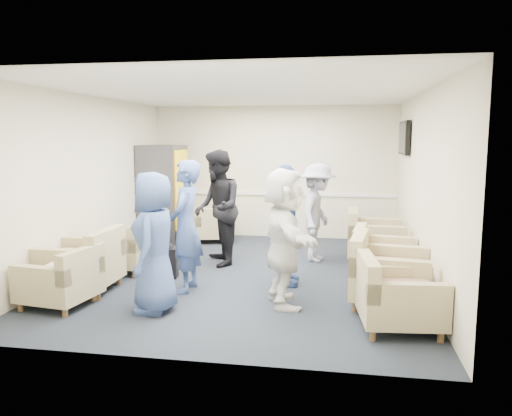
% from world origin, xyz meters
% --- Properties ---
extents(floor, '(6.00, 6.00, 0.00)m').
position_xyz_m(floor, '(0.00, 0.00, 0.00)').
color(floor, black).
rests_on(floor, ground).
extents(ceiling, '(6.00, 6.00, 0.00)m').
position_xyz_m(ceiling, '(0.00, 0.00, 2.70)').
color(ceiling, silver).
rests_on(ceiling, back_wall).
extents(back_wall, '(5.00, 0.02, 2.70)m').
position_xyz_m(back_wall, '(0.00, 3.00, 1.35)').
color(back_wall, beige).
rests_on(back_wall, floor).
extents(front_wall, '(5.00, 0.02, 2.70)m').
position_xyz_m(front_wall, '(0.00, -3.00, 1.35)').
color(front_wall, beige).
rests_on(front_wall, floor).
extents(left_wall, '(0.02, 6.00, 2.70)m').
position_xyz_m(left_wall, '(-2.50, 0.00, 1.35)').
color(left_wall, beige).
rests_on(left_wall, floor).
extents(right_wall, '(0.02, 6.00, 2.70)m').
position_xyz_m(right_wall, '(2.50, 0.00, 1.35)').
color(right_wall, beige).
rests_on(right_wall, floor).
extents(chair_rail, '(4.98, 0.04, 0.06)m').
position_xyz_m(chair_rail, '(0.00, 2.98, 0.90)').
color(chair_rail, silver).
rests_on(chair_rail, back_wall).
extents(tv, '(0.10, 1.00, 0.58)m').
position_xyz_m(tv, '(2.44, 1.80, 2.05)').
color(tv, black).
rests_on(tv, right_wall).
extents(armchair_left_near, '(0.88, 0.88, 0.63)m').
position_xyz_m(armchair_left_near, '(-1.95, -1.78, 0.31)').
color(armchair_left_near, '#9C8F65').
rests_on(armchair_left_near, floor).
extents(armchair_left_mid, '(0.91, 0.91, 0.72)m').
position_xyz_m(armchair_left_mid, '(-1.99, -1.19, 0.36)').
color(armchair_left_mid, '#9C8F65').
rests_on(armchair_left_mid, floor).
extents(armchair_left_far, '(0.82, 0.82, 0.64)m').
position_xyz_m(armchair_left_far, '(-1.90, -0.12, 0.32)').
color(armchair_left_far, '#9C8F65').
rests_on(armchair_left_far, floor).
extents(armchair_right_near, '(0.92, 0.92, 0.67)m').
position_xyz_m(armchair_right_near, '(1.97, -1.87, 0.33)').
color(armchair_right_near, '#9C8F65').
rests_on(armchair_right_near, floor).
extents(armchair_right_midnear, '(1.03, 1.03, 0.74)m').
position_xyz_m(armchair_right_midnear, '(1.93, -1.06, 0.37)').
color(armchair_right_midnear, '#9C8F65').
rests_on(armchair_right_midnear, floor).
extents(armchair_right_midfar, '(0.94, 0.94, 0.68)m').
position_xyz_m(armchair_right_midfar, '(1.95, -0.14, 0.34)').
color(armchair_right_midfar, '#9C8F65').
rests_on(armchair_right_midfar, floor).
extents(armchair_right_far, '(0.93, 0.93, 0.73)m').
position_xyz_m(armchair_right_far, '(1.90, 1.16, 0.37)').
color(armchair_right_far, '#9C8F65').
rests_on(armchair_right_far, floor).
extents(armchair_corner, '(0.91, 0.91, 0.60)m').
position_xyz_m(armchair_corner, '(-1.07, 2.26, 0.30)').
color(armchair_corner, '#9C8F65').
rests_on(armchair_corner, floor).
extents(vending_machine, '(0.78, 0.91, 1.91)m').
position_xyz_m(vending_machine, '(-2.09, 2.17, 0.96)').
color(vending_machine, '#494950').
rests_on(vending_machine, floor).
extents(backpack, '(0.34, 0.27, 0.54)m').
position_xyz_m(backpack, '(-1.14, -0.36, 0.28)').
color(backpack, black).
rests_on(backpack, floor).
extents(pillow, '(0.35, 0.45, 0.12)m').
position_xyz_m(pillow, '(-1.96, -1.78, 0.48)').
color(pillow, beige).
rests_on(pillow, armchair_left_near).
extents(person_front_left, '(0.61, 0.86, 1.66)m').
position_xyz_m(person_front_left, '(-0.78, -1.75, 0.83)').
color(person_front_left, '#39518B').
rests_on(person_front_left, floor).
extents(person_mid_left, '(0.43, 0.65, 1.76)m').
position_xyz_m(person_mid_left, '(-0.65, -0.93, 0.88)').
color(person_mid_left, '#39518B').
rests_on(person_mid_left, floor).
extents(person_back_left, '(1.00, 1.11, 1.87)m').
position_xyz_m(person_back_left, '(-0.57, 0.51, 0.93)').
color(person_back_left, black).
rests_on(person_back_left, floor).
extents(person_back_right, '(0.78, 1.15, 1.64)m').
position_xyz_m(person_back_right, '(1.00, 1.04, 0.82)').
color(person_back_right, beige).
rests_on(person_back_right, floor).
extents(person_mid_right, '(0.45, 1.01, 1.69)m').
position_xyz_m(person_mid_right, '(0.61, -0.43, 0.85)').
color(person_mid_right, '#39518B').
rests_on(person_mid_right, floor).
extents(person_front_right, '(0.93, 1.65, 1.70)m').
position_xyz_m(person_front_right, '(0.70, -1.28, 0.85)').
color(person_front_right, white).
rests_on(person_front_right, floor).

